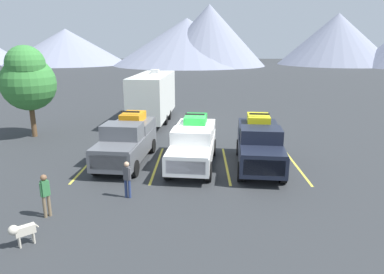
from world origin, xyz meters
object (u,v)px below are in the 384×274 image
at_px(pickup_truck_a, 127,140).
at_px(pickup_truck_b, 193,143).
at_px(person_b, 45,193).
at_px(person_a, 127,177).
at_px(camper_trailer_a, 153,95).
at_px(dog, 20,231).
at_px(pickup_truck_c, 259,144).

xyz_separation_m(pickup_truck_a, pickup_truck_b, (3.46, -0.38, -0.02)).
height_order(pickup_truck_b, person_b, pickup_truck_b).
bearing_deg(person_a, camper_trailer_a, 93.26).
bearing_deg(dog, camper_trailer_a, 84.20).
bearing_deg(camper_trailer_a, pickup_truck_b, -71.27).
xyz_separation_m(pickup_truck_a, person_b, (-1.69, -6.05, -0.24)).
height_order(person_b, dog, person_b).
bearing_deg(pickup_truck_b, dog, -124.14).
distance_m(camper_trailer_a, person_a, 14.00).
height_order(pickup_truck_c, camper_trailer_a, camper_trailer_a).
distance_m(camper_trailer_a, dog, 17.64).
relative_size(person_a, person_b, 0.95).
bearing_deg(pickup_truck_c, dog, -138.80).
bearing_deg(pickup_truck_b, person_b, -132.23).
relative_size(pickup_truck_b, pickup_truck_c, 1.00).
xyz_separation_m(person_a, person_b, (-2.58, -1.65, 0.05)).
distance_m(camper_trailer_a, person_b, 15.72).
bearing_deg(pickup_truck_b, camper_trailer_a, 108.73).
distance_m(pickup_truck_a, person_b, 6.28).
relative_size(pickup_truck_c, camper_trailer_a, 0.63).
xyz_separation_m(pickup_truck_a, pickup_truck_c, (6.78, -0.54, 0.02)).
bearing_deg(person_b, pickup_truck_a, 74.41).
xyz_separation_m(camper_trailer_a, person_b, (-1.79, -15.58, -1.18)).
distance_m(person_a, person_b, 3.07).
bearing_deg(person_b, dog, -89.53).
bearing_deg(pickup_truck_a, pickup_truck_b, -6.21).
relative_size(pickup_truck_b, person_a, 3.69).
bearing_deg(person_b, pickup_truck_c, 33.02).
bearing_deg(person_b, person_a, 32.60).
bearing_deg(camper_trailer_a, pickup_truck_a, -90.62).
bearing_deg(person_b, camper_trailer_a, 83.44).
bearing_deg(pickup_truck_a, pickup_truck_c, -4.58).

